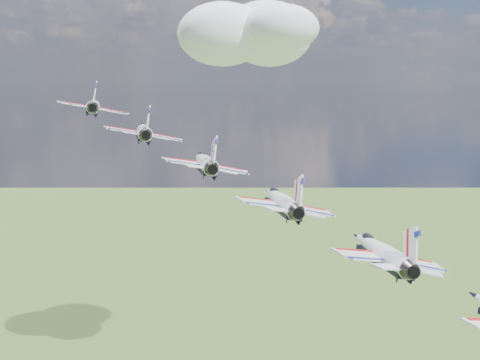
# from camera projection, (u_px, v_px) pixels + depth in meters

# --- Properties ---
(cloud_far) EXTENTS (61.88, 48.62, 24.31)m
(cloud_far) POSITION_uv_depth(u_px,v_px,m) (262.00, 25.00, 316.95)
(cloud_far) COLOR white
(jet_0) EXTENTS (13.27, 15.84, 5.68)m
(jet_0) POSITION_uv_depth(u_px,v_px,m) (94.00, 106.00, 92.69)
(jet_0) COLOR silver
(jet_1) EXTENTS (13.27, 15.84, 5.68)m
(jet_1) POSITION_uv_depth(u_px,v_px,m) (143.00, 131.00, 84.04)
(jet_1) COLOR silver
(jet_2) EXTENTS (13.27, 15.84, 5.68)m
(jet_2) POSITION_uv_depth(u_px,v_px,m) (204.00, 162.00, 75.38)
(jet_2) COLOR white
(jet_3) EXTENTS (13.27, 15.84, 5.68)m
(jet_3) POSITION_uv_depth(u_px,v_px,m) (281.00, 201.00, 66.72)
(jet_3) COLOR white
(jet_4) EXTENTS (13.27, 15.84, 5.68)m
(jet_4) POSITION_uv_depth(u_px,v_px,m) (380.00, 251.00, 58.06)
(jet_4) COLOR white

